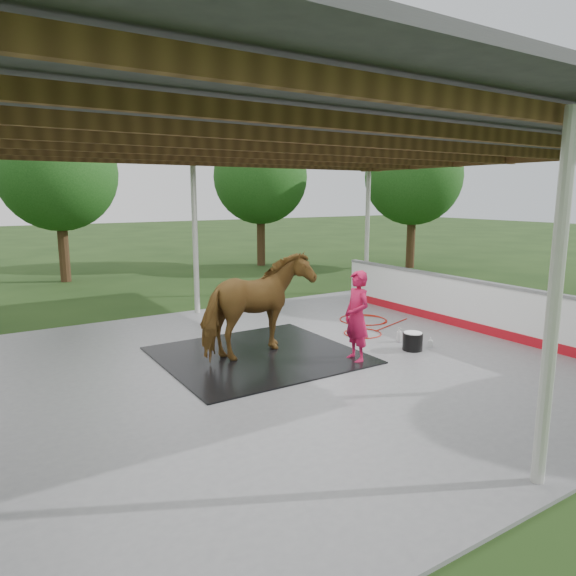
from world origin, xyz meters
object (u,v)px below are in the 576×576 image
dasher_board (465,305)px  horse (258,305)px  wash_bucket (413,341)px  handler (357,316)px

dasher_board → horse: (-5.01, 0.70, 0.44)m
dasher_board → horse: size_ratio=3.54×
horse → wash_bucket: 3.14m
dasher_board → wash_bucket: (-2.27, -0.61, -0.36)m
horse → wash_bucket: size_ratio=5.82×
horse → handler: (1.38, -1.22, -0.14)m
handler → wash_bucket: size_ratio=4.32×
dasher_board → handler: handler is taller
dasher_board → wash_bucket: bearing=-165.0°
horse → wash_bucket: horse is taller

